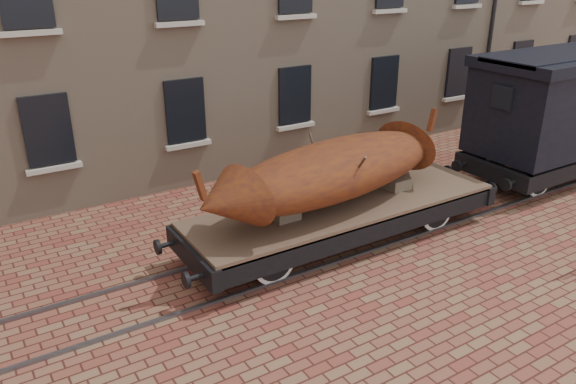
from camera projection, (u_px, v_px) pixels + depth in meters
ground at (372, 232)px, 13.26m from camera, size 90.00×90.00×0.00m
rail_track at (372, 231)px, 13.25m from camera, size 30.00×1.52×0.06m
flatcar_wagon at (344, 210)px, 12.53m from camera, size 8.22×2.23×1.24m
iron_boat at (335, 169)px, 11.99m from camera, size 6.86×2.72×1.64m
goods_van at (571, 100)px, 15.86m from camera, size 7.04×2.57×3.64m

